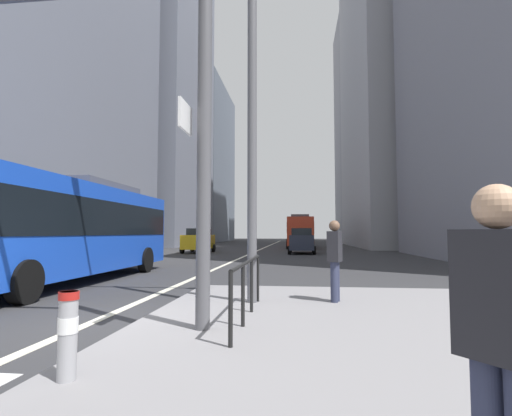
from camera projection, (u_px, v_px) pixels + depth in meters
ground_plane at (246, 256)px, 26.59m from camera, size 160.00×160.00×0.00m
median_island at (436, 346)px, 5.15m from camera, size 9.00×10.00×0.15m
lane_centre_line at (260, 249)px, 36.50m from camera, size 0.20×80.00×0.01m
office_tower_left_mid at (149, 73)px, 50.91m from camera, size 13.53×17.91×45.61m
office_tower_left_far at (194, 165)px, 72.26m from camera, size 12.28×20.24×28.83m
office_tower_right_mid at (410, 59)px, 45.61m from camera, size 13.93×22.28×44.63m
office_tower_right_far at (370, 124)px, 70.86m from camera, size 10.95×24.23×43.42m
city_bus_blue_oncoming at (68, 225)px, 12.27m from camera, size 2.78×10.95×3.40m
city_bus_red_receding at (300, 230)px, 40.72m from camera, size 2.80×11.09×3.40m
city_bus_red_distant at (297, 231)px, 61.87m from camera, size 2.92×10.90×3.40m
car_oncoming_mid at (199, 240)px, 30.77m from camera, size 2.06×4.13×1.94m
car_receding_near at (302, 241)px, 29.56m from camera, size 2.07×4.47×1.94m
traffic_signal_gantry at (70, 77)px, 6.24m from camera, size 6.65×0.65×6.00m
street_lamp_post at (252, 63)px, 8.30m from camera, size 5.50×0.32×8.00m
bollard_left at (68, 331)px, 3.78m from camera, size 0.20×0.20×0.87m
pedestrian_railing at (248, 277)px, 6.50m from camera, size 0.06×3.32×0.98m
pedestrian_waiting at (335, 256)px, 8.09m from camera, size 0.35×0.44×1.71m
pedestrian_walking at (502, 337)px, 1.87m from camera, size 0.42×0.45×1.69m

